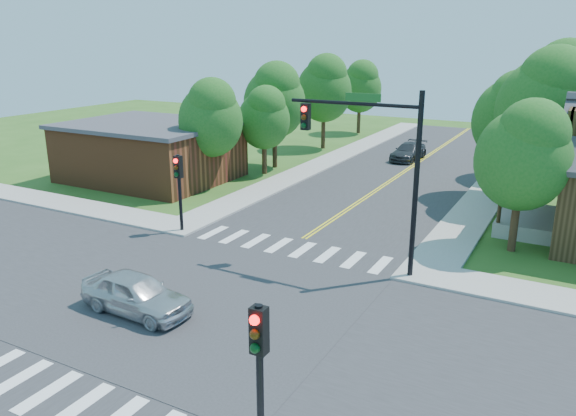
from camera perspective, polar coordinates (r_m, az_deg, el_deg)
The scene contains 24 objects.
ground at distance 20.20m, azimuth -8.21°, elevation -9.65°, with size 100.00×100.00×0.00m, color #2F591B.
road_ns at distance 20.20m, azimuth -8.22°, elevation -9.60°, with size 10.00×90.00×0.04m, color #2D2D30.
road_ew at distance 20.19m, azimuth -8.22°, elevation -9.59°, with size 90.00×10.00×0.04m, color #2D2D30.
intersection_patch at distance 20.20m, azimuth -8.21°, elevation -9.65°, with size 10.20×10.20×0.06m, color #2D2D30.
sidewalk_nw at distance 41.35m, azimuth -12.90°, elevation 4.07°, with size 40.00×40.00×0.14m.
crosswalk_north at distance 24.98m, azimuth 0.25°, elevation -4.03°, with size 8.85×2.00×0.01m.
crosswalk_south at distance 16.37m, azimuth -21.82°, elevation -17.54°, with size 8.85×2.00×0.01m.
centerline at distance 20.18m, azimuth -8.22°, elevation -9.53°, with size 0.30×90.00×0.01m.
signal_mast_ne at distance 21.57m, azimuth 8.73°, elevation 5.70°, with size 5.30×0.42×7.20m.
signal_pole_se at distance 12.07m, azimuth -2.97°, elevation -14.69°, with size 0.34×0.42×3.80m.
signal_pole_nw at distance 26.71m, azimuth -11.04°, elevation 2.93°, with size 0.34×0.42×3.80m.
building_nw at distance 38.02m, azimuth -13.81°, elevation 5.69°, with size 10.40×8.40×3.73m.
tree_e_a at distance 25.43m, azimuth 22.94°, elevation 5.16°, with size 3.93×3.73×6.68m.
tree_e_b at distance 32.48m, azimuth 24.90°, elevation 9.59°, with size 5.11×4.86×8.69m.
tree_e_c at distance 40.30m, azimuth 25.85°, elevation 10.90°, with size 5.29×5.02×8.99m.
tree_e_d at distance 49.98m, azimuth 26.88°, elevation 10.06°, with size 4.08×3.88×6.94m.
tree_w_a at distance 34.63m, azimuth -7.84°, elevation 9.23°, with size 3.98×3.78×6.77m.
tree_w_b at distance 39.80m, azimuth -1.32°, elevation 11.06°, with size 4.41×4.19×7.50m.
tree_w_c at distance 47.03m, azimuth 3.75°, elevation 12.19°, with size 4.59×4.36×7.81m.
tree_w_d at distance 55.29m, azimuth 7.39°, elevation 12.26°, with size 4.13×3.93×7.03m.
tree_house at distance 34.31m, azimuth 21.90°, elevation 8.76°, with size 4.32×4.11×7.35m.
tree_bldg at distance 37.95m, azimuth -2.40°, elevation 9.30°, with size 3.55×3.37×6.03m.
car_silver at distance 19.77m, azimuth -15.17°, elevation -8.48°, with size 4.14×1.80×1.39m, color silver.
car_dgrey at distance 43.82m, azimuth 12.15°, elevation 5.58°, with size 1.98×4.44×1.27m, color #313337.
Camera 1 is at (11.02, -14.35, 8.99)m, focal length 35.00 mm.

